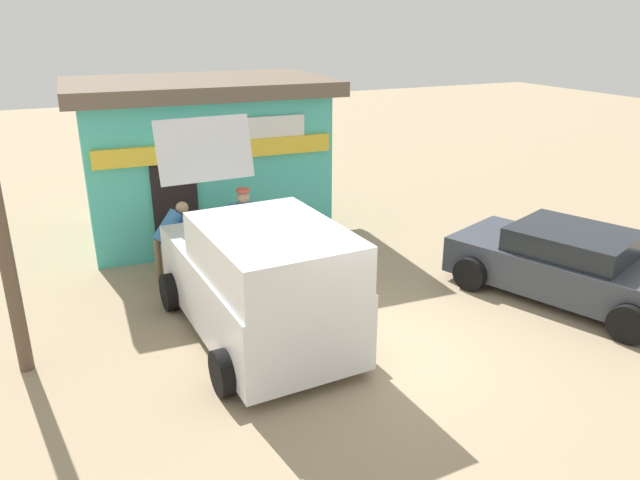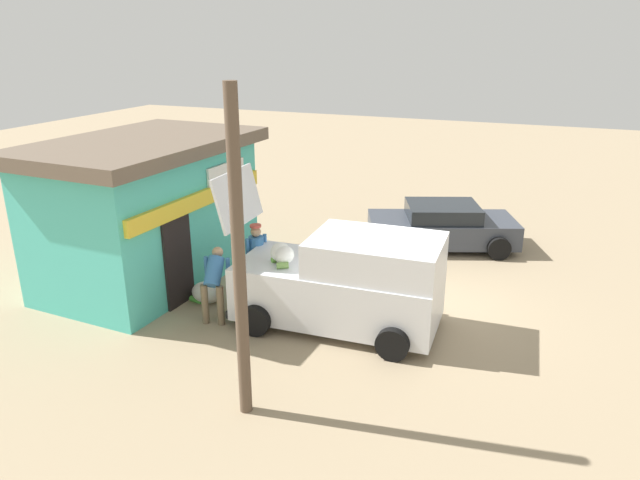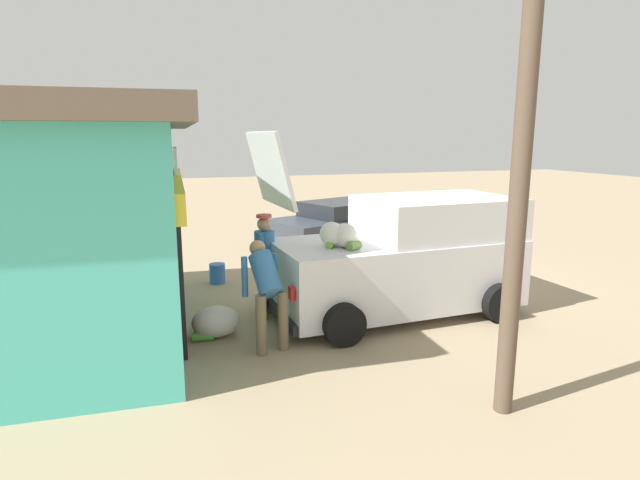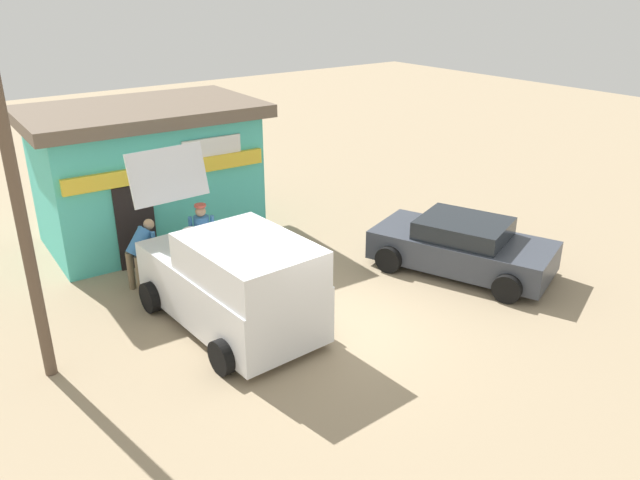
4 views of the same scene
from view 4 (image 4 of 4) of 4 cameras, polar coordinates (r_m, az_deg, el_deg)
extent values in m
plane|color=#9E896B|center=(12.32, -0.04, -8.19)|extent=(60.00, 60.00, 0.00)
cube|color=#4CC6B7|center=(16.61, -15.36, 5.32)|extent=(5.20, 3.30, 3.17)
cube|color=yellow|center=(14.99, -13.56, 6.17)|extent=(4.81, 0.35, 0.36)
cube|color=black|center=(15.13, -16.38, 1.15)|extent=(0.90, 0.10, 2.00)
cube|color=white|center=(15.33, -9.80, 8.07)|extent=(1.50, 0.13, 0.60)
cube|color=brown|center=(16.20, -16.01, 11.17)|extent=(5.78, 3.88, 0.31)
cube|color=silver|center=(12.37, -8.31, -4.44)|extent=(2.07, 4.21, 1.12)
cube|color=silver|center=(11.36, -6.49, -1.81)|extent=(1.93, 2.64, 0.69)
cube|color=black|center=(10.46, -2.78, -4.17)|extent=(1.61, 0.15, 0.53)
cube|color=silver|center=(13.52, -13.64, 5.79)|extent=(1.72, 0.40, 1.11)
ellipsoid|color=silver|center=(12.80, -11.94, -0.03)|extent=(0.46, 0.38, 0.38)
ellipsoid|color=silver|center=(12.99, -11.73, 0.36)|extent=(0.47, 0.39, 0.39)
cylinder|color=#6BB241|center=(13.04, -11.92, -0.22)|extent=(0.31, 0.26, 0.12)
cylinder|color=#6C9545|center=(12.71, -12.71, -0.87)|extent=(0.24, 0.27, 0.13)
cube|color=black|center=(14.26, -12.63, -3.08)|extent=(1.80, 0.16, 0.16)
cube|color=red|center=(13.77, -15.56, -1.87)|extent=(0.14, 0.07, 0.20)
cube|color=red|center=(14.35, -10.22, -0.35)|extent=(0.14, 0.07, 0.20)
cylinder|color=black|center=(11.08, -8.88, -10.47)|extent=(0.25, 0.65, 0.64)
cylinder|color=black|center=(12.05, -0.50, -7.23)|extent=(0.25, 0.65, 0.64)
cylinder|color=black|center=(13.28, -15.15, -5.05)|extent=(0.25, 0.65, 0.64)
cylinder|color=black|center=(14.10, -7.67, -2.72)|extent=(0.25, 0.65, 0.64)
cube|color=#383D47|center=(14.88, 12.76, -0.89)|extent=(3.16, 4.45, 0.67)
cube|color=#1E2328|center=(14.68, 12.94, 1.05)|extent=(2.20, 2.40, 0.41)
cylinder|color=black|center=(13.76, 16.65, -4.26)|extent=(0.43, 0.66, 0.62)
cylinder|color=black|center=(15.50, 18.73, -1.39)|extent=(0.43, 0.66, 0.62)
cylinder|color=black|center=(14.59, 6.27, -1.77)|extent=(0.43, 0.66, 0.62)
cylinder|color=black|center=(16.25, 9.35, 0.69)|extent=(0.43, 0.66, 0.62)
cylinder|color=#726047|center=(14.47, -9.81, -1.68)|extent=(0.15, 0.15, 0.86)
cylinder|color=#726047|center=(14.48, -11.15, -1.78)|extent=(0.15, 0.15, 0.86)
cylinder|color=#3872B2|center=(14.19, -10.69, 0.98)|extent=(0.46, 0.46, 0.61)
sphere|color=tan|center=(14.04, -10.81, 2.57)|extent=(0.23, 0.23, 0.23)
cylinder|color=#CC4C3F|center=(13.99, -10.85, 3.10)|extent=(0.26, 0.26, 0.05)
cylinder|color=#3872B2|center=(14.18, -9.73, 1.10)|extent=(0.09, 0.09, 0.58)
cylinder|color=#3872B2|center=(14.19, -11.66, 0.97)|extent=(0.09, 0.09, 0.58)
cylinder|color=#726047|center=(14.29, -16.83, -2.69)|extent=(0.15, 0.15, 0.87)
cylinder|color=#726047|center=(14.02, -16.08, -3.10)|extent=(0.15, 0.15, 0.87)
cylinder|color=#3872B2|center=(13.98, -16.09, -0.17)|extent=(0.71, 0.46, 0.69)
sphere|color=tan|center=(13.99, -15.31, 1.39)|extent=(0.23, 0.23, 0.23)
cylinder|color=#3872B2|center=(14.29, -15.94, 0.11)|extent=(0.09, 0.09, 0.58)
cylinder|color=#3872B2|center=(13.91, -14.85, -0.40)|extent=(0.09, 0.09, 0.58)
ellipsoid|color=silver|center=(15.09, -14.36, -1.84)|extent=(0.58, 0.75, 0.48)
cylinder|color=olive|center=(15.28, -14.06, -2.19)|extent=(0.26, 0.26, 0.13)
cylinder|color=green|center=(15.30, -15.04, -2.26)|extent=(0.18, 0.33, 0.13)
cylinder|color=#68AF3A|center=(15.45, -13.57, -1.89)|extent=(0.31, 0.16, 0.12)
cylinder|color=blue|center=(15.99, -4.05, 0.17)|extent=(0.33, 0.33, 0.41)
cylinder|color=brown|center=(10.92, -25.28, 0.38)|extent=(0.20, 0.20, 5.17)
camera|label=1|loc=(3.25, 17.95, -7.97)|focal=34.02mm
camera|label=2|loc=(7.98, -77.06, 0.83)|focal=32.70mm
camera|label=3|loc=(14.38, -46.02, 2.33)|focal=28.92mm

